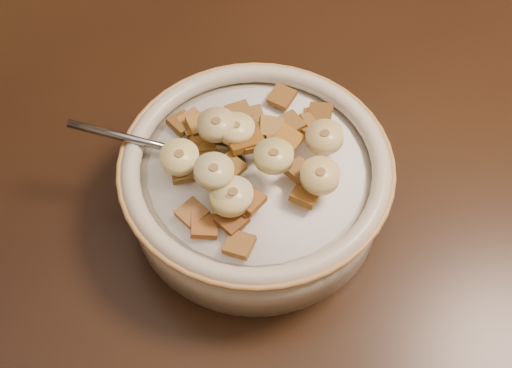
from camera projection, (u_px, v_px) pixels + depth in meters
name	position (u px, v px, depth m)	size (l,w,h in m)	color
floor	(288.00, 334.00, 1.34)	(4.00, 4.50, 0.10)	#422816
table	(318.00, 66.00, 0.69)	(1.40, 0.90, 0.04)	black
cereal_bowl	(256.00, 187.00, 0.55)	(0.22, 0.22, 0.05)	beige
milk	(256.00, 169.00, 0.53)	(0.18, 0.18, 0.00)	white
spoon	(215.00, 160.00, 0.53)	(0.04, 0.05, 0.01)	gray
cereal_square_0	(239.00, 113.00, 0.55)	(0.02, 0.02, 0.01)	brown
cereal_square_1	(248.00, 128.00, 0.53)	(0.02, 0.02, 0.01)	brown
cereal_square_2	(252.00, 117.00, 0.55)	(0.02, 0.02, 0.01)	brown
cereal_square_3	(249.00, 200.00, 0.49)	(0.02, 0.02, 0.01)	brown
cereal_square_4	(242.00, 205.00, 0.50)	(0.02, 0.02, 0.01)	brown
cereal_square_5	(278.00, 139.00, 0.52)	(0.02, 0.02, 0.01)	brown
cereal_square_6	(317.00, 117.00, 0.55)	(0.02, 0.02, 0.01)	brown
cereal_square_7	(239.00, 245.00, 0.48)	(0.02, 0.02, 0.01)	olive
cereal_square_8	(305.00, 195.00, 0.50)	(0.02, 0.02, 0.01)	brown
cereal_square_9	(306.00, 125.00, 0.54)	(0.02, 0.02, 0.01)	brown
cereal_square_10	(230.00, 167.00, 0.50)	(0.02, 0.02, 0.01)	brown
cereal_square_11	(200.00, 125.00, 0.54)	(0.02, 0.02, 0.01)	olive
cereal_square_12	(314.00, 122.00, 0.54)	(0.02, 0.02, 0.01)	brown
cereal_square_13	(232.00, 220.00, 0.49)	(0.02, 0.02, 0.01)	brown
cereal_square_14	(241.00, 143.00, 0.51)	(0.02, 0.02, 0.01)	brown
cereal_square_15	(195.00, 126.00, 0.55)	(0.02, 0.02, 0.01)	brown
cereal_square_16	(320.00, 113.00, 0.55)	(0.02, 0.02, 0.01)	brown
cereal_square_17	(271.00, 128.00, 0.53)	(0.02, 0.02, 0.01)	olive
cereal_square_18	(282.00, 97.00, 0.56)	(0.02, 0.02, 0.01)	brown
cereal_square_19	(192.00, 122.00, 0.55)	(0.02, 0.02, 0.01)	brown
cereal_square_20	(192.00, 155.00, 0.52)	(0.02, 0.02, 0.01)	brown
cereal_square_21	(227.00, 121.00, 0.54)	(0.02, 0.02, 0.01)	brown
cereal_square_22	(184.00, 171.00, 0.51)	(0.02, 0.02, 0.01)	brown
cereal_square_23	(252.00, 141.00, 0.52)	(0.02, 0.02, 0.01)	brown
cereal_square_24	(182.00, 123.00, 0.55)	(0.02, 0.02, 0.01)	brown
cereal_square_25	(288.00, 139.00, 0.52)	(0.02, 0.02, 0.01)	#9E681A
cereal_square_26	(204.00, 226.00, 0.49)	(0.02, 0.02, 0.01)	#945222
cereal_square_27	(300.00, 171.00, 0.51)	(0.02, 0.02, 0.01)	olive
cereal_square_28	(192.00, 213.00, 0.49)	(0.02, 0.02, 0.01)	#966233
cereal_square_29	(209.00, 129.00, 0.54)	(0.02, 0.02, 0.01)	#95572B
cereal_square_30	(203.00, 145.00, 0.53)	(0.02, 0.02, 0.01)	#9A671D
cereal_square_31	(290.00, 124.00, 0.54)	(0.02, 0.02, 0.01)	brown
banana_slice_0	(236.00, 129.00, 0.52)	(0.03, 0.03, 0.01)	#FFE99B
banana_slice_1	(180.00, 157.00, 0.51)	(0.03, 0.03, 0.01)	#FAE789
banana_slice_2	(216.00, 125.00, 0.52)	(0.03, 0.03, 0.01)	#C8C086
banana_slice_3	(230.00, 198.00, 0.49)	(0.03, 0.03, 0.01)	#D4CB71
banana_slice_4	(324.00, 137.00, 0.52)	(0.03, 0.03, 0.01)	#F7D88B
banana_slice_5	(320.00, 176.00, 0.49)	(0.03, 0.03, 0.01)	#D1B972
banana_slice_6	(233.00, 195.00, 0.49)	(0.03, 0.03, 0.01)	#F7E9A5
banana_slice_7	(274.00, 156.00, 0.49)	(0.03, 0.03, 0.01)	#D1C677
banana_slice_8	(214.00, 171.00, 0.49)	(0.03, 0.03, 0.01)	beige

